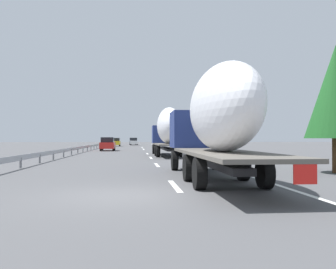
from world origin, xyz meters
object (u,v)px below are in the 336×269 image
Objects in this scene: car_red_compact at (108,144)px; car_white_van at (134,141)px; truck_lead at (168,129)px; car_silver_hatch at (133,141)px; truck_trailing at (215,119)px; car_yellow_coupe at (116,142)px; road_sign at (174,136)px.

car_white_van reaches higher than car_red_compact.
car_red_compact is at bearing 23.98° from truck_lead.
car_white_van is at bearing -177.18° from car_silver_hatch.
truck_trailing is at bearing -180.00° from truck_lead.
car_silver_hatch is (20.32, -3.59, 0.03)m from car_yellow_coupe.
truck_trailing reaches higher than car_silver_hatch.
truck_trailing reaches higher than car_red_compact.
truck_lead is at bearing -176.70° from car_white_van.
car_white_van is at bearing 3.30° from truck_lead.
car_white_van is (42.41, -3.56, 0.02)m from car_red_compact.
road_sign is at bearing -56.32° from car_red_compact.
truck_trailing is 42.80m from road_sign.
car_yellow_coupe is 1.10× the size of car_silver_hatch.
truck_lead reaches higher than car_yellow_coupe.
truck_trailing is 2.93× the size of car_red_compact.
truck_trailing is 66.71m from car_yellow_coupe.
car_red_compact is at bearing 176.43° from car_silver_hatch.
car_silver_hatch is 50.68m from car_red_compact.
car_silver_hatch is at bearing 2.48° from truck_trailing.
car_yellow_coupe is 30.27m from car_red_compact.
road_sign is at bearing -4.15° from truck_trailing.
truck_lead is 0.98× the size of truck_trailing.
car_silver_hatch is 0.87× the size of car_white_van.
road_sign is at bearing -171.14° from car_silver_hatch.
car_silver_hatch is at bearing 8.86° from road_sign.
truck_trailing is 2.96× the size of car_yellow_coupe.
car_white_van is at bearing 10.22° from road_sign.
car_red_compact is 42.56m from car_white_van.
truck_trailing is 3.27× the size of car_silver_hatch.
car_red_compact is 1.51× the size of road_sign.
road_sign is at bearing -169.78° from car_white_van.
car_white_van is 1.56× the size of road_sign.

